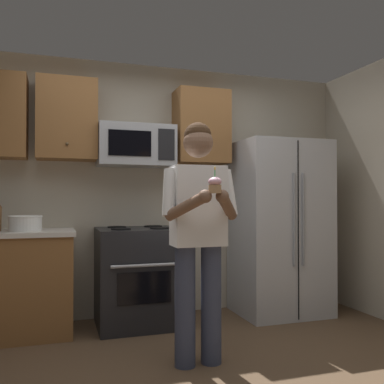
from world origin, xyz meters
name	(u,v)px	position (x,y,z in m)	size (l,w,h in m)	color
ground_plane	(199,383)	(0.00, 0.00, 0.00)	(6.00, 6.00, 0.00)	brown
wall_back	(145,189)	(0.00, 1.75, 1.30)	(4.40, 0.10, 2.60)	#B7AD99
oven_range	(138,276)	(-0.15, 1.36, 0.46)	(0.76, 0.70, 0.93)	black
microwave	(136,146)	(-0.15, 1.48, 1.72)	(0.74, 0.41, 0.40)	#9EA0A5
refrigerator	(279,227)	(1.35, 1.32, 0.90)	(0.90, 0.75, 1.80)	#B7BABF
cabinet_row_upper	(75,120)	(-0.72, 1.53, 1.95)	(2.78, 0.36, 0.76)	brown
bowl_large_white	(25,223)	(-1.15, 1.34, 0.99)	(0.29, 0.29, 0.13)	white
person	(199,227)	(0.09, 0.27, 1.00)	(0.60, 0.48, 1.76)	#383F59
cupcake	(215,185)	(0.09, -0.05, 1.29)	(0.09, 0.09, 0.17)	#A87F56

